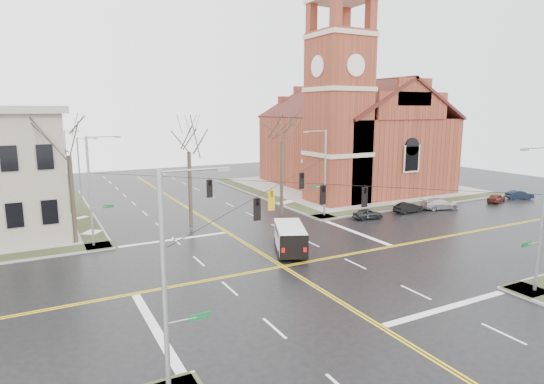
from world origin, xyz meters
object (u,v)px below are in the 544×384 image
signal_pole_nw (92,188)px  signal_pole_se (541,215)px  streetlight_north_b (67,154)px  parked_car_d (496,198)px  signal_pole_ne (324,171)px  cargo_van (290,236)px  parked_car_c (440,204)px  parked_car_a (368,214)px  tree_nw_far (69,150)px  tree_ne (282,136)px  streetlight_north_a (81,170)px  parked_car_b (408,208)px  tree_nw_near (189,147)px  parked_car_e (520,195)px  church (350,129)px  signal_pole_sw (169,281)px

signal_pole_nw → signal_pole_se: size_ratio=1.00×
streetlight_north_b → parked_car_d: (45.00, -40.15, -3.92)m
signal_pole_ne → signal_pole_nw: same height
cargo_van → parked_car_c: cargo_van is taller
parked_car_a → signal_pole_se: bearing=176.9°
tree_nw_far → tree_ne: 20.30m
streetlight_north_a → signal_pole_ne: bearing=-36.9°
signal_pole_ne → tree_ne: (-3.75, 2.28, 3.56)m
parked_car_d → tree_nw_far: size_ratio=0.29×
parked_car_a → parked_car_b: bearing=-80.7°
parked_car_d → tree_nw_near: (-36.90, 5.41, 7.27)m
streetlight_north_b → tree_nw_near: bearing=-76.9°
signal_pole_nw → parked_car_e: (50.23, -3.62, -4.39)m
streetlight_north_a → cargo_van: (12.93, -25.05, -3.22)m
church → signal_pole_sw: 51.29m
parked_car_b → parked_car_e: 18.18m
tree_ne → streetlight_north_b: bearing=118.0°
tree_ne → tree_nw_far: bearing=-178.3°
streetlight_north_b → parked_car_d: bearing=-41.7°
signal_pole_ne → parked_car_b: size_ratio=2.60×
streetlight_north_a → parked_car_b: streetlight_north_a is taller
tree_nw_near → cargo_van: bearing=-64.9°
parked_car_b → parked_car_c: 4.45m
signal_pole_ne → streetlight_north_a: bearing=143.1°
church → parked_car_a: 20.63m
tree_nw_far → tree_ne: bearing=1.7°
tree_ne → parked_car_d: bearing=-12.5°
cargo_van → parked_car_a: cargo_van is taller
tree_ne → signal_pole_se: bearing=-81.6°
signal_pole_nw → parked_car_d: (45.67, -3.65, -4.40)m
signal_pole_sw → parked_car_b: (32.06, 20.22, -4.38)m
parked_car_d → parked_car_e: parked_car_e is taller
church → tree_nw_far: bearing=-162.8°
parked_car_c → parked_car_e: (13.73, -0.48, -0.07)m
signal_pole_nw → tree_ne: (18.89, 2.28, 3.56)m
parked_car_e → tree_nw_near: (-41.46, 5.38, 7.27)m
parked_car_b → tree_nw_far: tree_nw_far is taller
streetlight_north_b → parked_car_b: (31.40, -39.28, -3.90)m
tree_nw_far → signal_pole_sw: bearing=-86.8°
signal_pole_nw → tree_nw_far: tree_nw_far is taller
streetlight_north_a → parked_car_c: 41.04m
signal_pole_ne → tree_nw_far: tree_nw_far is taller
signal_pole_sw → streetlight_north_b: signal_pole_sw is taller
signal_pole_nw → parked_car_e: size_ratio=2.67×
church → streetlight_north_a: church is taller
signal_pole_nw → church: bearing=20.2°
church → parked_car_d: (9.58, -16.94, -7.89)m
signal_pole_nw → parked_car_c: (36.50, -3.14, -4.32)m
signal_pole_nw → parked_car_a: 26.73m
signal_pole_nw → streetlight_north_b: size_ratio=1.12×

